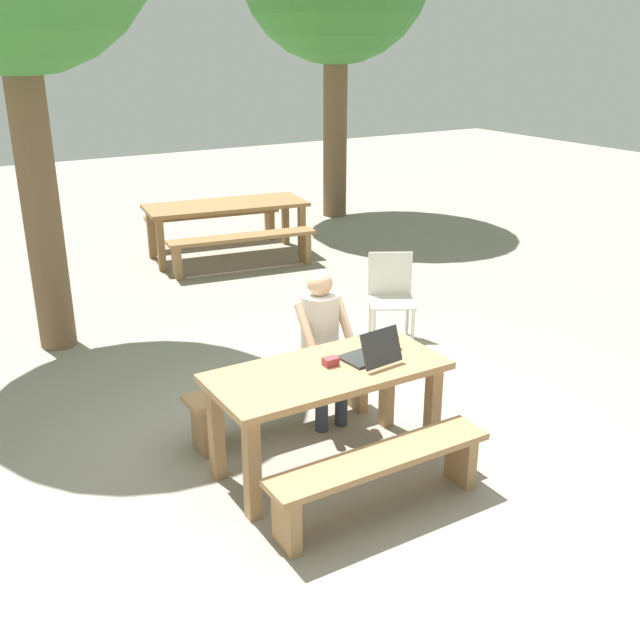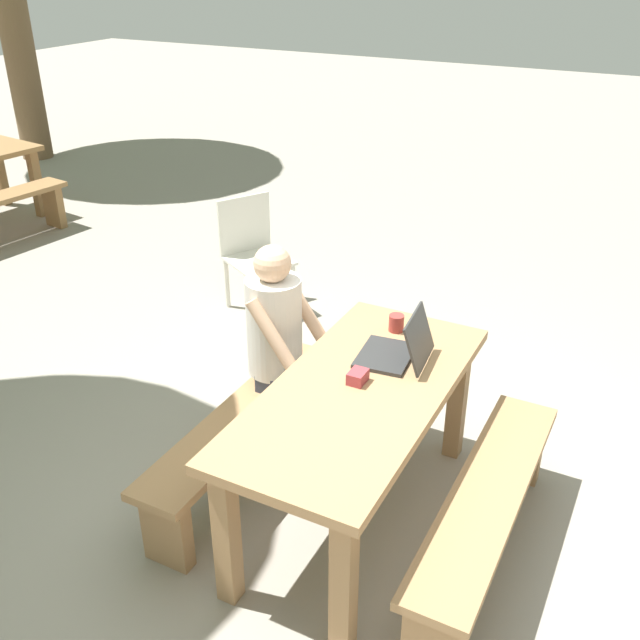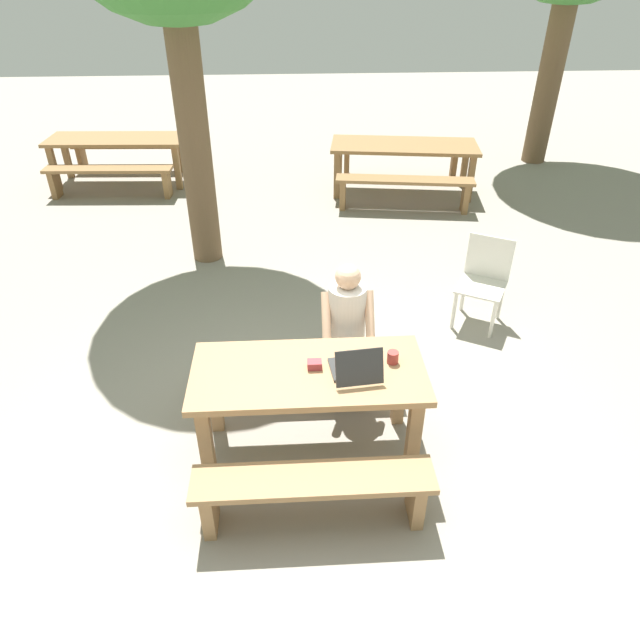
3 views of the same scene
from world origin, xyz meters
name	(u,v)px [view 2 (image 2 of 3)]	position (x,y,z in m)	size (l,w,h in m)	color
ground_plane	(355,515)	(0.00, 0.00, 0.00)	(30.00, 30.00, 0.00)	gray
picnic_table_front	(358,412)	(0.00, 0.00, 0.64)	(1.63, 0.75, 0.77)	#9E754C
bench_near	(486,508)	(0.00, -0.65, 0.32)	(1.55, 0.30, 0.43)	#9E754C
bench_far	(245,430)	(0.00, 0.65, 0.32)	(1.55, 0.30, 0.43)	#9E754C
laptop	(399,349)	(0.32, -0.07, 0.83)	(0.36, 0.37, 0.26)	#2D2D2D
small_pouch	(358,377)	(0.04, 0.03, 0.80)	(0.10, 0.08, 0.06)	#993338
coffee_mug	(396,323)	(0.59, 0.06, 0.82)	(0.08, 0.08, 0.09)	#99332D
person_seated	(281,338)	(0.33, 0.61, 0.72)	(0.41, 0.41, 1.24)	#333847
plastic_chair	(253,252)	(1.80, 1.72, 0.47)	(0.60, 0.60, 0.87)	silver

